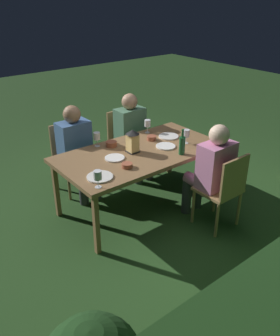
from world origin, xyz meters
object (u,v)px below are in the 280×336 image
(chair_side_left_b, at_px, (71,154))
(bowl_olives, at_px, (152,138))
(plate_c, at_px, (169,136))
(chair_side_right_a, at_px, (224,188))
(plate_d, at_px, (100,177))
(person_in_green, at_px, (133,132))
(chair_side_left_a, at_px, (124,138))
(person_in_pink, at_px, (211,169))
(plate_b, at_px, (166,146))
(lantern_centerpiece, at_px, (133,140))
(plate_a, at_px, (115,158))
(wine_glass_a, at_px, (147,124))
(green_bottle_on_table, at_px, (182,145))
(person_in_blue, at_px, (77,148))
(wine_glass_b, at_px, (98,176))
(bowl_salad, at_px, (111,144))
(wine_glass_c, at_px, (97,137))
(bowl_bread, at_px, (127,165))
(dining_table, at_px, (140,155))
(wine_glass_d, at_px, (186,134))

(chair_side_left_b, distance_m, bowl_olives, 1.06)
(chair_side_left_b, xyz_separation_m, plate_c, (-0.96, 0.77, 0.24))
(chair_side_right_a, relative_size, plate_d, 3.38)
(person_in_green, xyz_separation_m, plate_c, (-0.12, 0.57, 0.09))
(chair_side_left_a, xyz_separation_m, plate_d, (1.12, 1.14, 0.24))
(person_in_pink, height_order, plate_b, person_in_pink)
(chair_side_left_a, distance_m, chair_side_right_a, 1.76)
(lantern_centerpiece, relative_size, plate_a, 1.24)
(wine_glass_a, height_order, plate_d, wine_glass_a)
(green_bottle_on_table, relative_size, plate_d, 1.13)
(person_in_blue, distance_m, wine_glass_b, 1.18)
(bowl_olives, relative_size, bowl_salad, 0.90)
(lantern_centerpiece, bearing_deg, person_in_blue, -62.85)
(person_in_pink, distance_m, wine_glass_a, 1.09)
(wine_glass_c, xyz_separation_m, bowl_bread, (0.06, 0.66, -0.09))
(person_in_green, bearing_deg, bowl_bread, 49.87)
(person_in_green, bearing_deg, lantern_centerpiece, 52.48)
(chair_side_left_b, height_order, plate_c, chair_side_left_b)
(wine_glass_c, distance_m, plate_c, 0.90)
(chair_side_right_a, relative_size, plate_c, 3.54)
(dining_table, bearing_deg, wine_glass_c, -53.80)
(chair_side_right_a, bearing_deg, person_in_green, -90.00)
(chair_side_left_a, distance_m, lantern_centerpiece, 1.07)
(chair_side_right_a, relative_size, bowl_olives, 7.67)
(chair_side_left_a, bearing_deg, bowl_bread, 55.14)
(person_in_green, bearing_deg, wine_glass_c, 20.53)
(chair_side_left_b, xyz_separation_m, plate_a, (-0.08, 0.87, 0.24))
(wine_glass_b, relative_size, plate_c, 0.69)
(wine_glass_c, bearing_deg, plate_d, 59.49)
(chair_side_right_a, height_order, person_in_pink, person_in_pink)
(wine_glass_b, xyz_separation_m, plate_d, (-0.11, -0.15, -0.11))
(person_in_green, height_order, green_bottle_on_table, person_in_green)
(person_in_pink, bearing_deg, wine_glass_a, -90.29)
(chair_side_left_a, bearing_deg, person_in_green, 90.00)
(green_bottle_on_table, height_order, bowl_bread, green_bottle_on_table)
(wine_glass_d, bearing_deg, plate_a, -10.76)
(bowl_bread, bearing_deg, green_bottle_on_table, 170.66)
(green_bottle_on_table, distance_m, bowl_bread, 0.68)
(wine_glass_d, bearing_deg, bowl_salad, -32.26)
(bowl_bread, bearing_deg, person_in_pink, 150.49)
(chair_side_right_a, distance_m, green_bottle_on_table, 0.64)
(person_in_green, xyz_separation_m, plate_d, (1.12, 0.94, 0.09))
(plate_a, bearing_deg, bowl_olives, -166.40)
(person_in_pink, distance_m, chair_side_left_b, 1.79)
(wine_glass_a, relative_size, plate_b, 0.75)
(green_bottle_on_table, height_order, wine_glass_c, green_bottle_on_table)
(wine_glass_d, distance_m, bowl_olives, 0.42)
(person_in_green, relative_size, wine_glass_c, 6.80)
(person_in_pink, distance_m, bowl_bread, 0.91)
(plate_c, bearing_deg, chair_side_left_b, -38.62)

